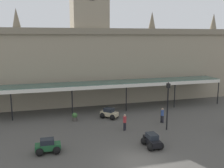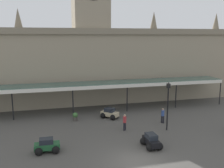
{
  "view_description": "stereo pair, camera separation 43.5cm",
  "coord_description": "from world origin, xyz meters",
  "views": [
    {
      "loc": [
        -6.68,
        -16.82,
        9.42
      ],
      "look_at": [
        0.0,
        7.37,
        4.71
      ],
      "focal_mm": 40.89,
      "sensor_mm": 36.0,
      "label": 1
    },
    {
      "loc": [
        -6.26,
        -16.93,
        9.42
      ],
      "look_at": [
        0.0,
        7.37,
        4.71
      ],
      "focal_mm": 40.89,
      "sensor_mm": 36.0,
      "label": 2
    }
  ],
  "objects": [
    {
      "name": "ground_plane",
      "position": [
        0.0,
        0.0,
        0.0
      ],
      "size": [
        140.0,
        140.0,
        0.0
      ],
      "primitive_type": "plane",
      "color": "#494641"
    },
    {
      "name": "pedestrian_near_entrance",
      "position": [
        5.84,
        7.7,
        0.91
      ],
      "size": [
        0.34,
        0.36,
        1.67
      ],
      "color": "black",
      "rests_on": "ground"
    },
    {
      "name": "car_green_sedan",
      "position": [
        -6.54,
        3.45,
        0.5
      ],
      "size": [
        2.06,
        1.54,
        1.19
      ],
      "color": "#1E512D",
      "rests_on": "ground"
    },
    {
      "name": "car_beige_sedan",
      "position": [
        0.63,
        10.84,
        0.5
      ],
      "size": [
        2.21,
        2.22,
        1.19
      ],
      "color": "tan",
      "rests_on": "ground"
    },
    {
      "name": "entrance_canopy",
      "position": [
        -0.0,
        14.2,
        3.48
      ],
      "size": [
        34.2,
        3.26,
        3.62
      ],
      "color": "#38564C",
      "rests_on": "ground"
    },
    {
      "name": "car_black_sedan",
      "position": [
        2.17,
        2.21,
        0.5
      ],
      "size": [
        1.55,
        2.07,
        1.19
      ],
      "color": "black",
      "rests_on": "ground"
    },
    {
      "name": "planter_forecourt_centre",
      "position": [
        -3.39,
        10.89,
        0.49
      ],
      "size": [
        0.6,
        0.6,
        0.96
      ],
      "color": "#47423D",
      "rests_on": "ground"
    },
    {
      "name": "station_building",
      "position": [
        0.0,
        19.58,
        5.97
      ],
      "size": [
        42.81,
        6.34,
        19.17
      ],
      "color": "gray",
      "rests_on": "ground"
    },
    {
      "name": "victorian_lamppost",
      "position": [
        5.32,
        5.61,
        3.07
      ],
      "size": [
        0.3,
        0.3,
        4.95
      ],
      "color": "black",
      "rests_on": "ground"
    },
    {
      "name": "pedestrian_beside_cars",
      "position": [
        1.13,
        6.62,
        0.91
      ],
      "size": [
        0.34,
        0.34,
        1.67
      ],
      "color": "black",
      "rests_on": "ground"
    }
  ]
}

